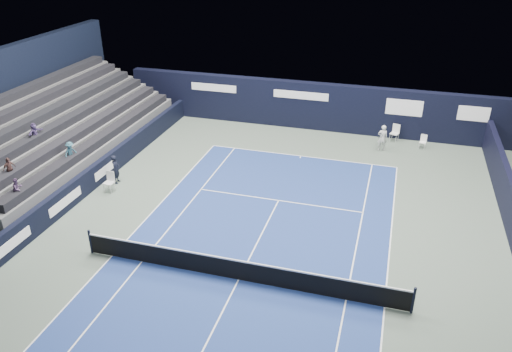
# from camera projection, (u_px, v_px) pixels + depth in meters

# --- Properties ---
(ground) EXTENTS (48.00, 48.00, 0.00)m
(ground) POSITION_uv_depth(u_px,v_px,m) (253.00, 251.00, 20.86)
(ground) COLOR #4D5C51
(ground) RESTS_ON ground
(court_surface) EXTENTS (10.97, 23.77, 0.01)m
(court_surface) POSITION_uv_depth(u_px,v_px,m) (238.00, 280.00, 19.15)
(court_surface) COLOR navy
(court_surface) RESTS_ON ground
(folding_chair_back_a) EXTENTS (0.60, 0.59, 1.07)m
(folding_chair_back_a) POSITION_uv_depth(u_px,v_px,m) (395.00, 131.00, 31.16)
(folding_chair_back_a) COLOR silver
(folding_chair_back_a) RESTS_ON ground
(folding_chair_back_b) EXTENTS (0.45, 0.44, 0.85)m
(folding_chair_back_b) POSITION_uv_depth(u_px,v_px,m) (423.00, 141.00, 30.16)
(folding_chair_back_b) COLOR white
(folding_chair_back_b) RESTS_ON ground
(line_judge_chair) EXTENTS (0.49, 0.48, 1.07)m
(line_judge_chair) POSITION_uv_depth(u_px,v_px,m) (110.00, 180.00, 25.27)
(line_judge_chair) COLOR white
(line_judge_chair) RESTS_ON ground
(line_judge) EXTENTS (0.45, 0.61, 1.55)m
(line_judge) POSITION_uv_depth(u_px,v_px,m) (116.00, 169.00, 26.01)
(line_judge) COLOR black
(line_judge) RESTS_ON ground
(court_markings) EXTENTS (11.03, 23.83, 0.00)m
(court_markings) POSITION_uv_depth(u_px,v_px,m) (238.00, 280.00, 19.15)
(court_markings) COLOR white
(court_markings) RESTS_ON court_surface
(tennis_net) EXTENTS (12.90, 0.10, 1.10)m
(tennis_net) POSITION_uv_depth(u_px,v_px,m) (238.00, 269.00, 18.92)
(tennis_net) COLOR black
(tennis_net) RESTS_ON ground
(back_sponsor_wall) EXTENTS (26.00, 0.63, 3.10)m
(back_sponsor_wall) POSITION_uv_depth(u_px,v_px,m) (316.00, 106.00, 32.56)
(back_sponsor_wall) COLOR black
(back_sponsor_wall) RESTS_ON ground
(side_barrier_left) EXTENTS (0.33, 22.00, 1.20)m
(side_barrier_left) POSITION_uv_depth(u_px,v_px,m) (103.00, 170.00, 26.36)
(side_barrier_left) COLOR black
(side_barrier_left) RESTS_ON ground
(spectator_stand) EXTENTS (6.00, 18.00, 6.40)m
(spectator_stand) POSITION_uv_depth(u_px,v_px,m) (49.00, 131.00, 27.56)
(spectator_stand) COLOR #4A4A4D
(spectator_stand) RESTS_ON ground
(tennis_player) EXTENTS (0.66, 0.87, 1.59)m
(tennis_player) POSITION_uv_depth(u_px,v_px,m) (382.00, 138.00, 29.75)
(tennis_player) COLOR silver
(tennis_player) RESTS_ON ground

